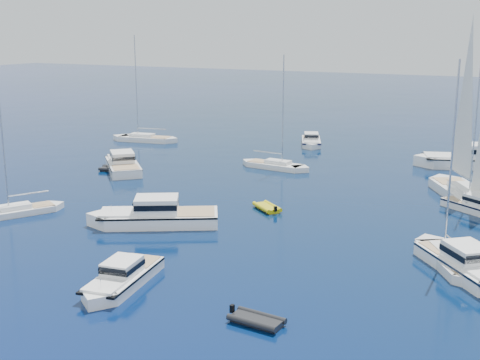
{
  "coord_description": "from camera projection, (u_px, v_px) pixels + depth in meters",
  "views": [
    {
      "loc": [
        23.15,
        -26.34,
        15.86
      ],
      "look_at": [
        -2.13,
        23.96,
        2.2
      ],
      "focal_mm": 46.78,
      "sensor_mm": 36.0,
      "label": 1
    }
  ],
  "objects": [
    {
      "name": "sailboat_mid_r",
      "position": [
        449.0,
        264.0,
        43.23
      ],
      "size": [
        7.26,
        9.75,
        14.47
      ],
      "primitive_type": null,
      "rotation": [
        0.0,
        0.0,
        0.54
      ],
      "color": "silver",
      "rests_on": "ground"
    },
    {
      "name": "motor_cruiser_far_r",
      "position": [
        480.0,
        213.0,
        55.25
      ],
      "size": [
        7.89,
        6.26,
        2.06
      ],
      "primitive_type": null,
      "rotation": [
        0.0,
        0.0,
        4.14
      ],
      "color": "white",
      "rests_on": "ground"
    },
    {
      "name": "tender_grey_far",
      "position": [
        115.0,
        171.0,
        71.67
      ],
      "size": [
        3.97,
        2.94,
        0.95
      ],
      "primitive_type": null,
      "rotation": [
        0.0,
        0.0,
        1.88
      ],
      "color": "black",
      "rests_on": "ground"
    },
    {
      "name": "motor_cruiser_centre",
      "position": [
        154.0,
        225.0,
        51.92
      ],
      "size": [
        11.88,
        8.83,
        3.05
      ],
      "primitive_type": null,
      "rotation": [
        0.0,
        0.0,
        2.09
      ],
      "color": "white",
      "rests_on": "ground"
    },
    {
      "name": "motor_cruiser_distant",
      "position": [
        469.0,
        167.0,
        73.6
      ],
      "size": [
        14.08,
        8.35,
        3.54
      ],
      "primitive_type": null,
      "rotation": [
        0.0,
        0.0,
        1.91
      ],
      "color": "white",
      "rests_on": "ground"
    },
    {
      "name": "tender_yellow",
      "position": [
        267.0,
        210.0,
        56.21
      ],
      "size": [
        3.65,
        3.44,
        0.95
      ],
      "primitive_type": null,
      "rotation": [
        0.0,
        0.0,
        0.89
      ],
      "color": "#C5B90B",
      "rests_on": "ground"
    },
    {
      "name": "ground",
      "position": [
        90.0,
        306.0,
        36.71
      ],
      "size": [
        400.0,
        400.0,
        0.0
      ],
      "primitive_type": "plane",
      "color": "#081751",
      "rests_on": "ground"
    },
    {
      "name": "sailboat_far_l",
      "position": [
        145.0,
        141.0,
        90.43
      ],
      "size": [
        10.91,
        4.58,
        15.57
      ],
      "primitive_type": null,
      "rotation": [
        0.0,
        0.0,
        1.75
      ],
      "color": "white",
      "rests_on": "ground"
    },
    {
      "name": "sailboat_sails_r",
      "position": [
        463.0,
        198.0,
        60.06
      ],
      "size": [
        9.74,
        13.63,
        20.04
      ],
      "primitive_type": null,
      "rotation": [
        0.0,
        0.0,
        3.65
      ],
      "color": "white",
      "rests_on": "ground"
    },
    {
      "name": "motor_cruiser_right",
      "position": [
        467.0,
        275.0,
        41.32
      ],
      "size": [
        8.73,
        9.54,
        2.6
      ],
      "primitive_type": null,
      "rotation": [
        0.0,
        0.0,
        3.84
      ],
      "color": "white",
      "rests_on": "ground"
    },
    {
      "name": "motor_cruiser_near",
      "position": [
        122.0,
        286.0,
        39.56
      ],
      "size": [
        3.79,
        8.61,
        2.18
      ],
      "primitive_type": null,
      "rotation": [
        0.0,
        0.0,
        3.3
      ],
      "color": "white",
      "rests_on": "ground"
    },
    {
      "name": "motor_cruiser_far_l",
      "position": [
        123.0,
        170.0,
        71.98
      ],
      "size": [
        9.84,
        10.12,
        2.84
      ],
      "primitive_type": null,
      "rotation": [
        0.0,
        0.0,
        0.76
      ],
      "color": "white",
      "rests_on": "ground"
    },
    {
      "name": "motor_cruiser_horizon",
      "position": [
        311.0,
        145.0,
        87.45
      ],
      "size": [
        5.46,
        8.72,
        2.2
      ],
      "primitive_type": null,
      "rotation": [
        0.0,
        0.0,
        3.52
      ],
      "color": "white",
      "rests_on": "ground"
    },
    {
      "name": "tender_grey_near",
      "position": [
        257.0,
        324.0,
        34.49
      ],
      "size": [
        3.34,
        2.08,
        0.95
      ],
      "primitive_type": null,
      "rotation": [
        0.0,
        0.0,
        4.62
      ],
      "color": "black",
      "rests_on": "ground"
    },
    {
      "name": "sailboat_centre",
      "position": [
        275.0,
        168.0,
        72.91
      ],
      "size": [
        9.41,
        3.26,
        13.56
      ],
      "primitive_type": null,
      "rotation": [
        0.0,
        0.0,
        4.62
      ],
      "color": "white",
      "rests_on": "ground"
    },
    {
      "name": "sailboat_fore",
      "position": [
        19.0,
        214.0,
        54.82
      ],
      "size": [
        6.03,
        8.39,
        12.35
      ],
      "primitive_type": null,
      "rotation": [
        0.0,
        0.0,
        2.63
      ],
      "color": "white",
      "rests_on": "ground"
    }
  ]
}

